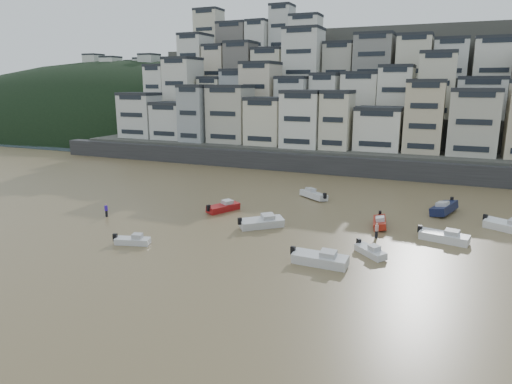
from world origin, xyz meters
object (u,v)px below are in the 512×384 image
at_px(boat_h, 314,194).
at_px(boat_j, 133,239).
at_px(boat_d, 444,235).
at_px(boat_e, 380,221).
at_px(person_blue, 106,210).
at_px(boat_a, 320,257).
at_px(boat_i, 444,207).
at_px(person_pink, 377,230).
at_px(boat_f, 223,206).
at_px(boat_g, 508,225).
at_px(boat_c, 262,221).
at_px(boat_b, 370,250).

height_order(boat_h, boat_j, boat_h).
distance_m(boat_d, boat_e, 7.79).
distance_m(boat_d, boat_j, 33.91).
bearing_deg(boat_h, person_blue, 77.76).
height_order(boat_a, boat_h, boat_a).
height_order(boat_e, boat_h, boat_h).
bearing_deg(boat_d, boat_j, -143.09).
relative_size(boat_i, person_pink, 3.75).
distance_m(boat_f, boat_i, 29.57).
distance_m(boat_e, boat_i, 11.74).
bearing_deg(boat_f, boat_h, -14.51).
bearing_deg(boat_g, boat_d, -107.46).
bearing_deg(boat_h, boat_a, 143.20).
distance_m(boat_d, boat_h, 22.62).
distance_m(boat_c, boat_j, 15.14).
relative_size(boat_f, boat_g, 0.93).
height_order(boat_g, boat_h, boat_g).
relative_size(boat_d, person_pink, 3.21).
xyz_separation_m(boat_h, boat_i, (18.24, -0.82, 0.15)).
bearing_deg(boat_g, boat_b, -106.26).
bearing_deg(person_blue, person_pink, 8.96).
distance_m(boat_c, boat_e, 14.30).
bearing_deg(boat_j, boat_b, -0.23).
bearing_deg(boat_b, boat_f, -158.95).
xyz_separation_m(boat_a, boat_b, (4.00, 4.45, -0.22)).
height_order(boat_d, boat_i, boat_i).
bearing_deg(boat_d, person_blue, -158.01).
relative_size(boat_a, boat_f, 1.10).
bearing_deg(boat_b, boat_e, 136.70).
xyz_separation_m(boat_g, boat_h, (-25.31, 6.17, -0.03)).
bearing_deg(boat_b, person_blue, -137.21).
distance_m(boat_g, boat_i, 8.87).
bearing_deg(boat_h, boat_j, 101.30).
height_order(boat_b, boat_d, boat_d).
relative_size(boat_d, boat_h, 1.02).
distance_m(boat_h, person_pink, 18.60).
height_order(boat_e, person_blue, person_blue).
distance_m(boat_c, boat_g, 28.87).
bearing_deg(person_pink, boat_h, 128.24).
height_order(boat_e, person_pink, person_pink).
bearing_deg(boat_h, boat_e, 173.40).
bearing_deg(boat_c, boat_h, 41.60).
bearing_deg(boat_g, boat_h, -166.28).
height_order(boat_c, boat_i, boat_i).
bearing_deg(boat_i, boat_b, -1.74).
bearing_deg(boat_f, boat_e, -61.98).
distance_m(boat_a, boat_e, 14.94).
bearing_deg(boat_f, person_blue, 147.22).
bearing_deg(boat_j, boat_a, -9.33).
bearing_deg(boat_f, boat_c, -97.38).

